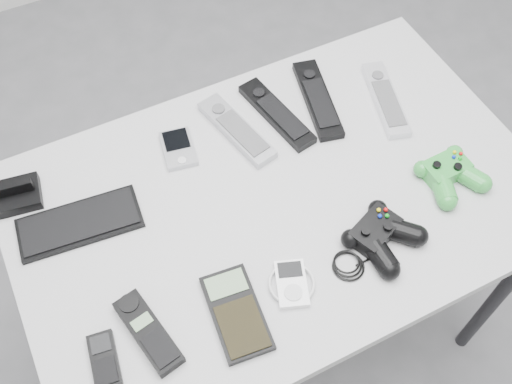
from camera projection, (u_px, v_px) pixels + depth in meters
name	position (u px, v px, depth m)	size (l,w,h in m)	color
floor	(238.00, 333.00, 1.77)	(3.50, 3.50, 0.00)	slate
desk	(278.00, 213.00, 1.25)	(1.05, 0.68, 0.71)	#B0AFB2
pda_keyboard	(80.00, 223.00, 1.16)	(0.24, 0.10, 0.01)	black
dock_bracket	(15.00, 192.00, 1.18)	(0.09, 0.08, 0.05)	black
pda	(178.00, 148.00, 1.26)	(0.06, 0.10, 0.02)	#A5A6AC
remote_silver_a	(237.00, 129.00, 1.28)	(0.05, 0.21, 0.02)	#A5A6AC
remote_black_a	(277.00, 113.00, 1.31)	(0.05, 0.22, 0.02)	black
remote_black_b	(318.00, 99.00, 1.33)	(0.05, 0.23, 0.02)	black
remote_silver_b	(386.00, 99.00, 1.33)	(0.05, 0.22, 0.02)	silver
mobile_phone	(104.00, 360.00, 1.01)	(0.04, 0.10, 0.02)	black
cordless_handset	(148.00, 332.00, 1.03)	(0.05, 0.16, 0.02)	black
calculator	(236.00, 313.00, 1.05)	(0.09, 0.17, 0.02)	black
mp3_player	(292.00, 284.00, 1.09)	(0.09, 0.09, 0.02)	white
controller_black	(381.00, 234.00, 1.13)	(0.23, 0.14, 0.05)	black
controller_green	(450.00, 173.00, 1.21)	(0.13, 0.14, 0.04)	#23832B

